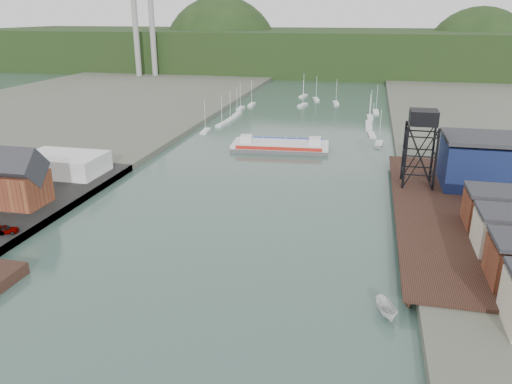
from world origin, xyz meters
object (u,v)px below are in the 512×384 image
at_px(lift_tower, 423,122).
at_px(motorboat, 387,309).
at_px(harbor_building, 12,182).
at_px(car_west_a, 4,230).
at_px(chain_ferry, 280,146).

xyz_separation_m(lift_tower, motorboat, (-6.97, -48.95, -14.63)).
height_order(harbor_building, motorboat, harbor_building).
height_order(motorboat, car_west_a, car_west_a).
distance_m(chain_ferry, car_west_a, 78.44).
distance_m(harbor_building, car_west_a, 15.00).
bearing_deg(chain_ferry, motorboat, -75.10).
distance_m(harbor_building, lift_tower, 82.49).
xyz_separation_m(harbor_building, lift_tower, (77.00, 28.00, 9.56)).
xyz_separation_m(motorboat, car_west_a, (-62.69, 8.41, 1.34)).
bearing_deg(chain_ferry, car_west_a, -120.95).
bearing_deg(harbor_building, lift_tower, 19.98).
bearing_deg(lift_tower, motorboat, -98.11).
bearing_deg(harbor_building, motorboat, -16.66).
bearing_deg(chain_ferry, harbor_building, -130.73).
bearing_deg(motorboat, harbor_building, 144.20).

